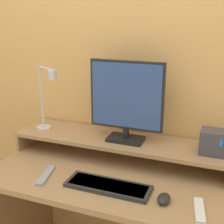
# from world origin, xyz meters

# --- Properties ---
(wall_back) EXTENTS (6.00, 0.05, 2.50)m
(wall_back) POSITION_xyz_m (0.00, 0.69, 1.25)
(wall_back) COLOR #E5AD60
(wall_back) RESTS_ON ground_plane
(desk) EXTENTS (1.20, 0.66, 0.73)m
(desk) POSITION_xyz_m (0.00, 0.33, 0.52)
(desk) COLOR #A87F51
(desk) RESTS_ON ground_plane
(monitor_shelf) EXTENTS (1.20, 0.29, 0.12)m
(monitor_shelf) POSITION_xyz_m (0.00, 0.51, 0.82)
(monitor_shelf) COLOR #A87F51
(monitor_shelf) RESTS_ON desk
(monitor) EXTENTS (0.41, 0.12, 0.44)m
(monitor) POSITION_xyz_m (0.05, 0.50, 1.08)
(monitor) COLOR black
(monitor) RESTS_ON monitor_shelf
(desk_lamp) EXTENTS (0.19, 0.13, 0.39)m
(desk_lamp) POSITION_xyz_m (-0.43, 0.47, 1.05)
(desk_lamp) COLOR silver
(desk_lamp) RESTS_ON monitor_shelf
(router_dock) EXTENTS (0.13, 0.11, 0.12)m
(router_dock) POSITION_xyz_m (0.51, 0.50, 0.90)
(router_dock) COLOR #3D3D42
(router_dock) RESTS_ON monitor_shelf
(keyboard) EXTENTS (0.41, 0.14, 0.02)m
(keyboard) POSITION_xyz_m (0.07, 0.19, 0.74)
(keyboard) COLOR #282828
(keyboard) RESTS_ON desk
(mouse) EXTENTS (0.06, 0.09, 0.03)m
(mouse) POSITION_xyz_m (0.34, 0.17, 0.74)
(mouse) COLOR black
(mouse) RESTS_ON desk
(remote_control) EXTENTS (0.08, 0.20, 0.02)m
(remote_control) POSITION_xyz_m (-0.27, 0.17, 0.73)
(remote_control) COLOR #99999E
(remote_control) RESTS_ON desk
(remote_secondary) EXTENTS (0.07, 0.18, 0.02)m
(remote_secondary) POSITION_xyz_m (0.49, 0.15, 0.73)
(remote_secondary) COLOR white
(remote_secondary) RESTS_ON desk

